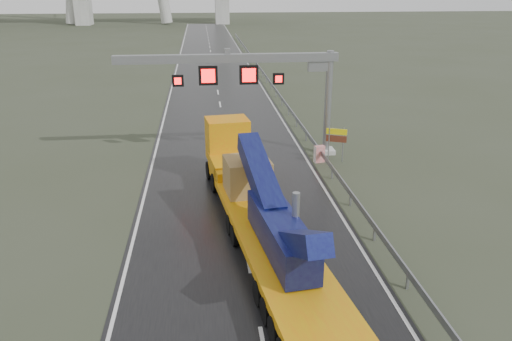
{
  "coord_description": "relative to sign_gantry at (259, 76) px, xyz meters",
  "views": [
    {
      "loc": [
        -1.72,
        -15.2,
        11.43
      ],
      "look_at": [
        0.64,
        6.51,
        3.2
      ],
      "focal_mm": 35.0,
      "sensor_mm": 36.0,
      "label": 1
    }
  ],
  "objects": [
    {
      "name": "ground",
      "position": [
        -2.1,
        -17.99,
        -5.61
      ],
      "size": [
        400.0,
        400.0,
        0.0
      ],
      "primitive_type": "plane",
      "color": "#343A28",
      "rests_on": "ground"
    },
    {
      "name": "road",
      "position": [
        -2.1,
        22.01,
        -5.6
      ],
      "size": [
        11.0,
        200.0,
        0.02
      ],
      "primitive_type": "cube",
      "color": "black",
      "rests_on": "ground"
    },
    {
      "name": "guardrail",
      "position": [
        4.0,
        12.01,
        -4.91
      ],
      "size": [
        0.2,
        140.0,
        1.4
      ],
      "primitive_type": null,
      "color": "gray",
      "rests_on": "ground"
    },
    {
      "name": "sign_gantry",
      "position": [
        0.0,
        0.0,
        0.0
      ],
      "size": [
        14.9,
        1.2,
        7.42
      ],
      "color": "#A1A19C",
      "rests_on": "ground"
    },
    {
      "name": "heavy_haul_truck",
      "position": [
        -1.53,
        -10.58,
        -3.87
      ],
      "size": [
        5.12,
        19.32,
        4.5
      ],
      "rotation": [
        0.0,
        0.0,
        0.13
      ],
      "color": "orange",
      "rests_on": "ground"
    },
    {
      "name": "exit_sign_pair",
      "position": [
        5.0,
        -1.92,
        -3.95
      ],
      "size": [
        1.3,
        0.59,
        2.38
      ],
      "rotation": [
        0.0,
        0.0,
        -0.4
      ],
      "color": "gray",
      "rests_on": "ground"
    },
    {
      "name": "striped_barrier",
      "position": [
        3.9,
        -1.87,
        -5.04
      ],
      "size": [
        0.75,
        0.52,
        1.15
      ],
      "primitive_type": "cube",
      "rotation": [
        0.0,
        0.0,
        0.24
      ],
      "color": "red",
      "rests_on": "ground"
    }
  ]
}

